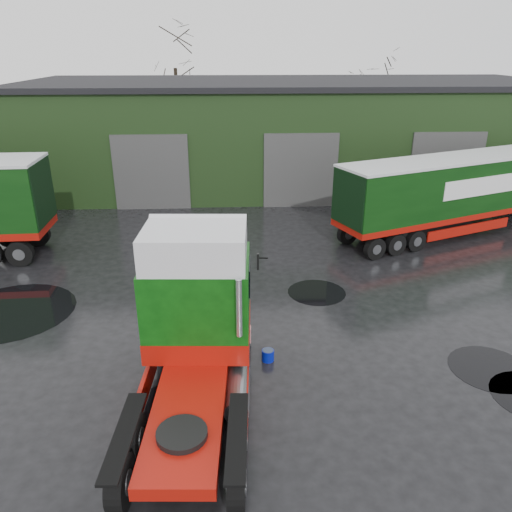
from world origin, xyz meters
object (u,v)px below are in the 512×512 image
at_px(wash_bucket, 268,355).
at_px(tree_back_a, 177,93).
at_px(tree_back_b, 371,105).
at_px(hero_tractor, 189,342).
at_px(warehouse, 289,132).
at_px(lorry_right, 446,197).

relative_size(wash_bucket, tree_back_a, 0.04).
bearing_deg(tree_back_a, wash_bucket, -80.46).
bearing_deg(tree_back_b, hero_tractor, -111.16).
height_order(warehouse, hero_tractor, warehouse).
relative_size(hero_tractor, tree_back_a, 0.72).
distance_m(wash_bucket, tree_back_a, 31.46).
xyz_separation_m(hero_tractor, wash_bucket, (1.94, 2.31, -1.97)).
height_order(warehouse, tree_back_a, tree_back_a).
height_order(hero_tractor, tree_back_b, tree_back_b).
xyz_separation_m(warehouse, wash_bucket, (-2.84, -20.69, -2.99)).
bearing_deg(lorry_right, tree_back_b, 152.38).
relative_size(warehouse, lorry_right, 2.31).
bearing_deg(lorry_right, hero_tractor, -64.10).
bearing_deg(tree_back_b, lorry_right, -95.44).
bearing_deg(lorry_right, warehouse, -173.57).
relative_size(tree_back_a, tree_back_b, 1.27).
bearing_deg(hero_tractor, lorry_right, 51.13).
bearing_deg(tree_back_b, wash_bucket, -109.45).
distance_m(lorry_right, tree_back_a, 25.41).
relative_size(warehouse, tree_back_b, 4.32).
height_order(hero_tractor, wash_bucket, hero_tractor).
xyz_separation_m(lorry_right, wash_bucket, (-8.84, -9.69, -1.68)).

